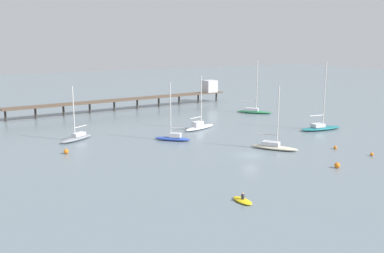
% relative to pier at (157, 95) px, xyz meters
% --- Properties ---
extents(ground_plane, '(400.00, 400.00, 0.00)m').
position_rel_pier_xyz_m(ground_plane, '(-9.57, -54.42, -3.37)').
color(ground_plane, slate).
extents(pier, '(62.33, 8.05, 6.45)m').
position_rel_pier_xyz_m(pier, '(0.00, 0.00, 0.00)').
color(pier, brown).
rests_on(pier, ground_plane).
extents(sailboat_blue, '(6.05, 6.01, 10.71)m').
position_rel_pier_xyz_m(sailboat_blue, '(-15.52, -38.83, -2.67)').
color(sailboat_blue, '#2D4CB7').
rests_on(sailboat_blue, ground_plane).
extents(sailboat_gray, '(7.40, 5.33, 10.15)m').
position_rel_pier_xyz_m(sailboat_gray, '(-30.85, -29.80, -2.70)').
color(sailboat_gray, gray).
rests_on(sailboat_gray, ground_plane).
extents(sailboat_teal, '(9.87, 3.95, 14.11)m').
position_rel_pier_xyz_m(sailboat_teal, '(15.31, -45.60, -2.67)').
color(sailboat_teal, '#1E727A').
rests_on(sailboat_teal, ground_plane).
extents(sailboat_green, '(7.55, 8.15, 13.37)m').
position_rel_pier_xyz_m(sailboat_green, '(16.53, -22.02, -2.62)').
color(sailboat_green, '#287F4C').
rests_on(sailboat_green, ground_plane).
extents(sailboat_white, '(8.76, 4.66, 11.12)m').
position_rel_pier_xyz_m(sailboat_white, '(-6.00, -32.52, -2.63)').
color(sailboat_white, white).
rests_on(sailboat_white, ground_plane).
extents(sailboat_cream, '(6.23, 7.85, 10.79)m').
position_rel_pier_xyz_m(sailboat_cream, '(-3.78, -53.29, -2.72)').
color(sailboat_cream, beige).
rests_on(sailboat_cream, ground_plane).
extents(dinghy_yellow, '(1.40, 3.05, 1.14)m').
position_rel_pier_xyz_m(dinghy_yellow, '(-23.04, -70.30, -3.17)').
color(dinghy_yellow, yellow).
rests_on(dinghy_yellow, ground_plane).
extents(mooring_buoy_outer, '(0.57, 0.57, 0.57)m').
position_rel_pier_xyz_m(mooring_buoy_outer, '(5.44, -58.40, -3.09)').
color(mooring_buoy_outer, orange).
rests_on(mooring_buoy_outer, ground_plane).
extents(mooring_buoy_mid, '(0.81, 0.81, 0.81)m').
position_rel_pier_xyz_m(mooring_buoy_mid, '(-35.04, -38.46, -2.97)').
color(mooring_buoy_mid, orange).
rests_on(mooring_buoy_mid, ground_plane).
extents(mooring_buoy_far, '(0.83, 0.83, 0.83)m').
position_rel_pier_xyz_m(mooring_buoy_far, '(-3.07, -66.35, -2.96)').
color(mooring_buoy_far, orange).
rests_on(mooring_buoy_far, ground_plane).
extents(mooring_buoy_inner, '(0.57, 0.57, 0.57)m').
position_rel_pier_xyz_m(mooring_buoy_inner, '(7.03, -64.48, -3.09)').
color(mooring_buoy_inner, orange).
rests_on(mooring_buoy_inner, ground_plane).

